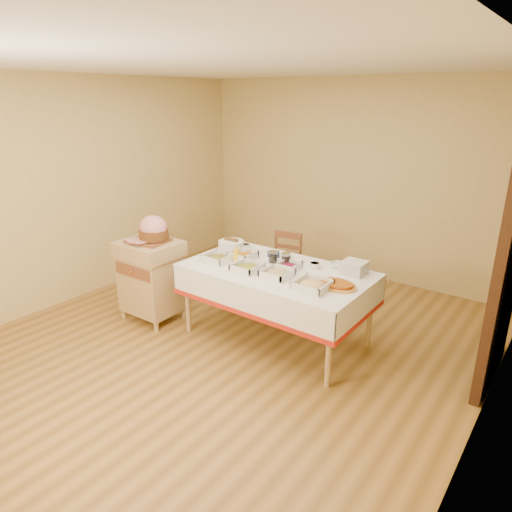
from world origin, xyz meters
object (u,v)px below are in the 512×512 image
at_px(preserve_jar_left, 273,257).
at_px(mustard_bottle, 236,255).
at_px(butcher_cart, 151,276).
at_px(brass_platter, 336,285).
at_px(plate_stack, 354,268).
at_px(bread_basket, 231,245).
at_px(dining_chair, 283,267).
at_px(preserve_jar_right, 286,259).
at_px(dining_table, 276,284).
at_px(ham_on_board, 153,231).

distance_m(preserve_jar_left, mustard_bottle, 0.37).
bearing_deg(butcher_cart, mustard_bottle, 21.32).
relative_size(butcher_cart, brass_platter, 2.49).
xyz_separation_m(mustard_bottle, plate_stack, (1.10, 0.41, -0.02)).
height_order(mustard_bottle, bread_basket, mustard_bottle).
bearing_deg(bread_basket, brass_platter, -10.10).
distance_m(dining_chair, preserve_jar_right, 0.88).
xyz_separation_m(preserve_jar_right, brass_platter, (0.67, -0.22, -0.03)).
xyz_separation_m(dining_table, brass_platter, (0.67, -0.05, 0.18)).
distance_m(mustard_bottle, brass_platter, 1.12).
distance_m(dining_table, bread_basket, 0.79).
relative_size(preserve_jar_left, bread_basket, 0.43).
height_order(dining_table, preserve_jar_right, preserve_jar_right).
bearing_deg(butcher_cart, preserve_jar_left, 25.00).
height_order(dining_table, brass_platter, brass_platter).
distance_m(preserve_jar_left, brass_platter, 0.83).
height_order(preserve_jar_left, preserve_jar_right, same).
height_order(bread_basket, plate_stack, bread_basket).
xyz_separation_m(dining_table, preserve_jar_left, (-0.14, 0.14, 0.22)).
distance_m(dining_table, mustard_bottle, 0.51).
xyz_separation_m(butcher_cart, ham_on_board, (0.04, 0.03, 0.51)).
distance_m(ham_on_board, bread_basket, 0.85).
bearing_deg(plate_stack, bread_basket, -174.10).
bearing_deg(mustard_bottle, butcher_cart, -158.68).
height_order(butcher_cart, bread_basket, butcher_cart).
distance_m(dining_table, preserve_jar_right, 0.27).
relative_size(preserve_jar_right, brass_platter, 0.34).
distance_m(preserve_jar_right, mustard_bottle, 0.51).
relative_size(bread_basket, brass_platter, 0.78).
relative_size(dining_table, plate_stack, 8.36).
bearing_deg(butcher_cart, dining_table, 17.61).
bearing_deg(bread_basket, plate_stack, 5.90).
relative_size(mustard_bottle, bread_basket, 0.61).
bearing_deg(preserve_jar_right, bread_basket, 177.63).
xyz_separation_m(butcher_cart, dining_chair, (0.90, 1.25, -0.08)).
distance_m(preserve_jar_left, preserve_jar_right, 0.14).
distance_m(dining_chair, plate_stack, 1.27).
distance_m(mustard_bottle, plate_stack, 1.17).
bearing_deg(bread_basket, ham_on_board, -134.21).
distance_m(ham_on_board, plate_stack, 2.11).
relative_size(ham_on_board, plate_stack, 1.99).
bearing_deg(dining_table, butcher_cart, -162.39).
height_order(preserve_jar_right, mustard_bottle, mustard_bottle).
bearing_deg(ham_on_board, dining_table, 16.79).
height_order(dining_chair, mustard_bottle, mustard_bottle).
bearing_deg(preserve_jar_left, brass_platter, -13.31).
distance_m(butcher_cart, ham_on_board, 0.51).
distance_m(butcher_cart, bread_basket, 0.93).
xyz_separation_m(ham_on_board, brass_platter, (1.98, 0.34, -0.23)).
relative_size(dining_table, mustard_bottle, 10.67).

